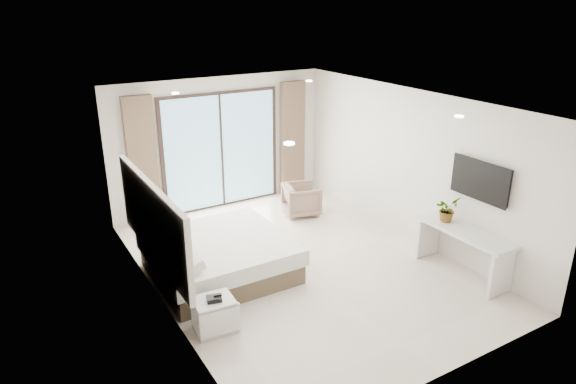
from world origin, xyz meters
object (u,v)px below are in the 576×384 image
nightstand (214,315)px  armchair (302,198)px  bed (219,257)px  console_desk (464,242)px

nightstand → armchair: bearing=46.3°
bed → armchair: bed is taller
console_desk → nightstand: bearing=171.1°
bed → armchair: (2.43, 1.40, 0.04)m
nightstand → console_desk: bearing=-4.2°
bed → console_desk: bearing=-30.6°
nightstand → console_desk: size_ratio=0.34×
bed → console_desk: size_ratio=1.28×
bed → armchair: size_ratio=3.01×
console_desk → armchair: (-0.88, 3.35, -0.22)m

